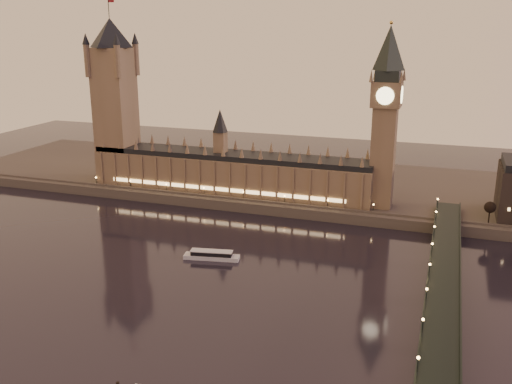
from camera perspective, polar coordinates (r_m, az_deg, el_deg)
ground at (r=246.10m, az=-4.24°, el=-9.68°), size 700.00×700.00×0.00m
far_embankment at (r=386.81m, az=9.52°, el=0.42°), size 560.00×130.00×6.00m
palace_of_westminster at (r=358.78m, az=-2.66°, el=2.47°), size 180.00×26.62×52.00m
victoria_tower at (r=387.26m, az=-13.98°, el=9.67°), size 31.68×31.68×118.00m
big_ben at (r=328.45m, az=12.87°, el=8.29°), size 17.68×17.68×104.00m
westminster_bridge at (r=227.15m, az=17.98°, el=-11.29°), size 13.20×260.00×15.30m
bare_tree_0 at (r=326.34m, az=22.23°, el=-1.56°), size 5.43×5.43×11.04m
cruise_boat_a at (r=275.30m, az=-4.46°, el=-6.33°), size 27.21×10.50×4.26m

